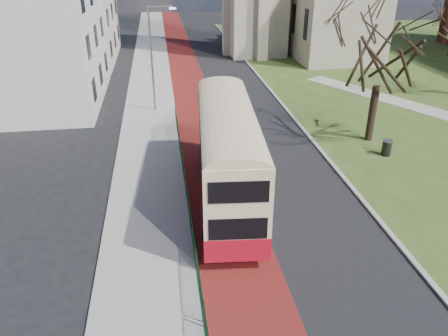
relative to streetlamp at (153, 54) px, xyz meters
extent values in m
plane|color=black|center=(4.35, -18.00, -4.59)|extent=(160.00, 160.00, 0.00)
cube|color=black|center=(5.85, 2.00, -4.59)|extent=(9.00, 120.00, 0.01)
cube|color=#591414|center=(3.15, 2.00, -4.59)|extent=(3.40, 120.00, 0.01)
cube|color=gray|center=(-0.65, 2.00, -4.53)|extent=(4.00, 120.00, 0.12)
cube|color=#999993|center=(1.35, 2.00, -4.53)|extent=(0.25, 120.00, 0.13)
cube|color=#999993|center=(10.45, 4.00, -4.53)|extent=(0.25, 80.00, 0.13)
cylinder|color=#0B3318|center=(1.40, -14.00, -3.49)|extent=(0.04, 24.00, 0.04)
cylinder|color=#0B3318|center=(1.40, -14.00, -4.44)|extent=(0.04, 24.00, 0.04)
cube|color=gray|center=(20.85, 20.00, -0.09)|extent=(9.00, 18.00, 9.00)
cube|color=beige|center=(-9.65, 4.00, 1.66)|extent=(10.00, 14.00, 12.50)
cube|color=beige|center=(-9.65, 20.00, 0.91)|extent=(10.00, 16.00, 11.00)
cylinder|color=gray|center=(-0.15, 0.00, -0.47)|extent=(0.16, 0.16, 8.00)
cylinder|color=gray|center=(0.75, 0.00, 3.43)|extent=(1.80, 0.10, 0.10)
cube|color=silver|center=(1.65, 0.00, 3.28)|extent=(0.50, 0.18, 0.12)
cube|color=#AC0F22|center=(3.51, -14.67, -3.52)|extent=(3.63, 11.78, 1.05)
cube|color=beige|center=(3.51, -14.67, -1.46)|extent=(3.60, 11.72, 3.06)
cube|color=black|center=(2.22, -14.25, -2.41)|extent=(0.84, 9.49, 1.00)
cube|color=black|center=(4.86, -14.46, -2.41)|extent=(0.84, 9.49, 1.00)
cube|color=black|center=(2.19, -14.56, -0.83)|extent=(0.92, 10.41, 0.95)
cube|color=black|center=(4.83, -14.78, -0.83)|extent=(0.92, 10.41, 0.95)
cube|color=black|center=(3.98, -8.92, -2.41)|extent=(2.37, 0.27, 1.11)
cube|color=black|center=(3.98, -8.92, -0.83)|extent=(2.37, 0.27, 0.95)
cube|color=orange|center=(3.98, -8.92, -0.23)|extent=(1.88, 0.25, 0.32)
cylinder|color=black|center=(2.61, -10.64, -4.05)|extent=(0.41, 1.12, 1.10)
cylinder|color=black|center=(5.05, -10.84, -4.05)|extent=(0.41, 1.12, 1.10)
cylinder|color=black|center=(2.00, -18.04, -4.05)|extent=(0.41, 1.12, 1.10)
cylinder|color=black|center=(4.44, -18.24, -4.05)|extent=(0.41, 1.12, 1.10)
cylinder|color=black|center=(14.33, -8.16, -2.67)|extent=(0.56, 0.56, 3.76)
cylinder|color=black|center=(14.31, -10.72, -4.08)|extent=(0.60, 0.60, 0.95)
cylinder|color=gray|center=(14.31, -10.72, -3.57)|extent=(0.64, 0.64, 0.06)
camera|label=1|loc=(0.47, -34.16, 7.19)|focal=35.00mm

